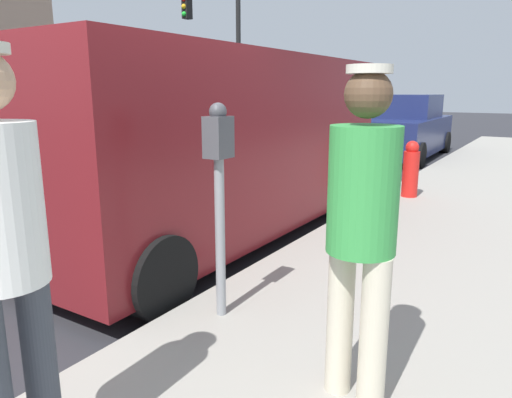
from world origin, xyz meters
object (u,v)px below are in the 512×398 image
parked_van (217,142)px  fire_hydrant (411,170)px  pedestrian_in_white (1,242)px  traffic_light_corner (218,38)px  parking_meter_near (219,175)px  parked_sedan_ahead (402,129)px  pedestrian_in_green (362,220)px

parked_van → fire_hydrant: bearing=60.1°
pedestrian_in_white → traffic_light_corner: traffic_light_corner is taller
pedestrian_in_white → traffic_light_corner: size_ratio=0.34×
parking_meter_near → traffic_light_corner: traffic_light_corner is taller
parked_van → parked_sedan_ahead: bearing=90.6°
fire_hydrant → pedestrian_in_green: bearing=-78.3°
pedestrian_in_green → parked_van: bearing=138.2°
parking_meter_near → parked_van: (-1.50, 1.97, -0.03)m
parked_van → parked_sedan_ahead: (-0.09, 8.32, -0.41)m
fire_hydrant → parked_van: bearing=-119.9°
parked_van → pedestrian_in_green: bearing=-41.8°
parked_sedan_ahead → fire_hydrant: 5.79m
traffic_light_corner → parking_meter_near: bearing=-53.4°
parked_van → traffic_light_corner: traffic_light_corner is taller
pedestrian_in_white → pedestrian_in_green: size_ratio=1.03×
parked_sedan_ahead → fire_hydrant: (1.69, -5.53, -0.18)m
parked_van → parked_sedan_ahead: parked_van is taller
parking_meter_near → parked_van: 2.48m
pedestrian_in_white → parked_sedan_ahead: 12.03m
parked_sedan_ahead → parked_van: bearing=-89.4°
traffic_light_corner → fire_hydrant: bearing=-37.6°
pedestrian_in_green → fire_hydrant: pedestrian_in_green is taller
pedestrian_in_white → parked_van: parked_van is taller
pedestrian_in_green → fire_hydrant: bearing=101.7°
parked_van → fire_hydrant: 3.27m
pedestrian_in_green → parked_van: size_ratio=0.33×
parked_sedan_ahead → traffic_light_corner: size_ratio=0.85×
parked_van → parked_sedan_ahead: size_ratio=1.17×
parking_meter_near → pedestrian_in_green: bearing=-19.7°
parked_sedan_ahead → parking_meter_near: bearing=-81.2°
pedestrian_in_white → parked_van: (-1.64, 3.58, -0.01)m
parked_sedan_ahead → fire_hydrant: parked_sedan_ahead is taller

